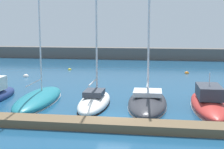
{
  "coord_description": "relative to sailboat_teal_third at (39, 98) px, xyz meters",
  "views": [
    {
      "loc": [
        3.48,
        -22.73,
        6.81
      ],
      "look_at": [
        -0.7,
        4.29,
        2.63
      ],
      "focal_mm": 52.51,
      "sensor_mm": 36.0,
      "label": 1
    }
  ],
  "objects": [
    {
      "name": "ground_plane",
      "position": [
        7.3,
        -4.31,
        -0.35
      ],
      "size": [
        120.0,
        120.0,
        0.0
      ],
      "primitive_type": "plane",
      "color": "navy"
    },
    {
      "name": "dock_pier",
      "position": [
        7.3,
        -6.5,
        -0.07
      ],
      "size": [
        40.73,
        1.8,
        0.56
      ],
      "primitive_type": "cube",
      "color": "brown",
      "rests_on": "ground_plane"
    },
    {
      "name": "breakwater_seawall",
      "position": [
        7.3,
        37.98,
        0.78
      ],
      "size": [
        108.0,
        3.07,
        2.25
      ],
      "primitive_type": "cube",
      "color": "#5B5651",
      "rests_on": "ground_plane"
    },
    {
      "name": "sailboat_teal_third",
      "position": [
        0.0,
        0.0,
        0.0
      ],
      "size": [
        3.6,
        10.19,
        19.51
      ],
      "rotation": [
        0.0,
        0.0,
        1.63
      ],
      "color": "#19707F",
      "rests_on": "ground_plane"
    },
    {
      "name": "sailboat_white_fourth",
      "position": [
        5.18,
        -0.55,
        0.1
      ],
      "size": [
        2.55,
        7.9,
        17.2
      ],
      "rotation": [
        0.0,
        0.0,
        1.59
      ],
      "color": "white",
      "rests_on": "ground_plane"
    },
    {
      "name": "sailboat_charcoal_fifth",
      "position": [
        9.61,
        0.3,
        -0.01
      ],
      "size": [
        3.52,
        9.8,
        16.18
      ],
      "rotation": [
        0.0,
        0.0,
        1.6
      ],
      "color": "#2D2D33",
      "rests_on": "ground_plane"
    },
    {
      "name": "motorboat_red_sixth",
      "position": [
        14.57,
        -0.17,
        0.17
      ],
      "size": [
        2.79,
        9.74,
        3.23
      ],
      "rotation": [
        0.0,
        0.0,
        1.59
      ],
      "color": "#B72D28",
      "rests_on": "ground_plane"
    },
    {
      "name": "mooring_buoy_white",
      "position": [
        -6.93,
        13.22,
        -0.35
      ],
      "size": [
        0.77,
        0.77,
        0.77
      ],
      "primitive_type": "sphere",
      "color": "white",
      "rests_on": "ground_plane"
    },
    {
      "name": "mooring_buoy_yellow",
      "position": [
        -3.11,
        20.59,
        -0.35
      ],
      "size": [
        0.52,
        0.52,
        0.52
      ],
      "primitive_type": "sphere",
      "color": "yellow",
      "rests_on": "ground_plane"
    },
    {
      "name": "mooring_buoy_orange",
      "position": [
        14.21,
        19.55,
        -0.35
      ],
      "size": [
        0.6,
        0.6,
        0.6
      ],
      "primitive_type": "sphere",
      "color": "orange",
      "rests_on": "ground_plane"
    }
  ]
}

